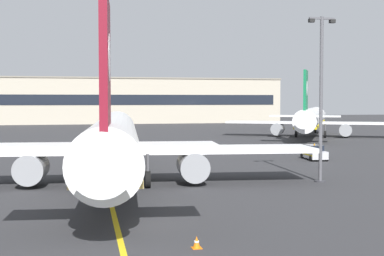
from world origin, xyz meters
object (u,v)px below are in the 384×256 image
Objects in this scene: apron_lamp_post at (321,96)px; safety_cone_by_nose_gear at (106,160)px; airliner_background at (311,119)px; service_car_nearest at (314,153)px; airliner_foreground at (113,142)px; safety_cone_by_tail at (197,243)px.

apron_lamp_post is 24.17× the size of safety_cone_by_nose_gear.
service_car_nearest is at bearing -114.46° from airliner_background.
apron_lamp_post is (16.47, -2.06, 3.58)m from airliner_foreground.
airliner_foreground is 1.14× the size of airliner_background.
airliner_background is 66.13× the size of safety_cone_by_tail.
safety_cone_by_tail is (1.92, -19.78, -3.11)m from airliner_foreground.
apron_lamp_post is at bearing -7.13° from airliner_foreground.
service_car_nearest is 7.95× the size of safety_cone_by_nose_gear.
apron_lamp_post is 24.17× the size of safety_cone_by_tail.
service_car_nearest is 7.95× the size of safety_cone_by_tail.
safety_cone_by_nose_gear is (-15.75, 18.69, -6.70)m from apron_lamp_post.
safety_cone_by_nose_gear is at bearing 130.12° from apron_lamp_post.
airliner_foreground reaches higher than service_car_nearest.
airliner_foreground is 75.46× the size of safety_cone_by_nose_gear.
service_car_nearest reaches higher than safety_cone_by_tail.
airliner_foreground is 16.99m from apron_lamp_post.
airliner_foreground is 20.12m from safety_cone_by_tail.
safety_cone_by_nose_gear is 36.44m from safety_cone_by_tail.
airliner_background is (39.60, 49.40, -0.14)m from airliner_foreground.
apron_lamp_post is at bearing -49.88° from safety_cone_by_nose_gear.
airliner_foreground is 63.31m from airliner_background.
airliner_background is 78.83m from safety_cone_by_tail.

